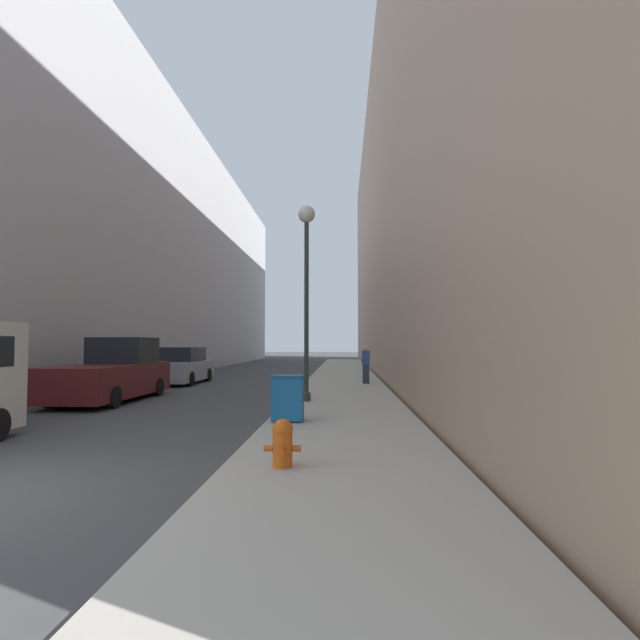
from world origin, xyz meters
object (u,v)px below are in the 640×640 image
object	(u,v)px
lamppost	(307,263)
trash_bin	(288,397)
pickup_truck	(112,374)
pedestrian_on_sidewalk	(366,364)
parked_sedan_near	(183,367)
fire_hydrant	(282,442)

from	to	relation	value
lamppost	trash_bin	bearing A→B (deg)	-91.88
pickup_truck	pedestrian_on_sidewalk	xyz separation A→B (m)	(8.53, 5.46, 0.10)
trash_bin	parked_sedan_near	size ratio (longest dim) A/B	0.21
fire_hydrant	parked_sedan_near	bearing A→B (deg)	112.58
pickup_truck	parked_sedan_near	xyz separation A→B (m)	(0.07, 6.94, -0.09)
lamppost	pickup_truck	distance (m)	7.39
trash_bin	lamppost	bearing A→B (deg)	88.12
trash_bin	pickup_truck	bearing A→B (deg)	141.90
trash_bin	pedestrian_on_sidewalk	xyz separation A→B (m)	(2.21, 10.42, 0.29)
pickup_truck	pedestrian_on_sidewalk	distance (m)	10.13
fire_hydrant	trash_bin	size ratio (longest dim) A/B	0.65
pickup_truck	trash_bin	bearing A→B (deg)	-38.10
parked_sedan_near	pedestrian_on_sidewalk	xyz separation A→B (m)	(8.47, -1.48, 0.19)
parked_sedan_near	pedestrian_on_sidewalk	bearing A→B (deg)	-9.92
trash_bin	pedestrian_on_sidewalk	bearing A→B (deg)	78.05
trash_bin	parked_sedan_near	xyz separation A→B (m)	(-6.26, 11.90, 0.10)
fire_hydrant	pickup_truck	xyz separation A→B (m)	(-6.71, 9.04, 0.37)
trash_bin	pickup_truck	distance (m)	8.05
pickup_truck	fire_hydrant	bearing A→B (deg)	-53.41
fire_hydrant	lamppost	world-z (taller)	lamppost
fire_hydrant	pedestrian_on_sidewalk	distance (m)	14.62
fire_hydrant	pedestrian_on_sidewalk	size ratio (longest dim) A/B	0.41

